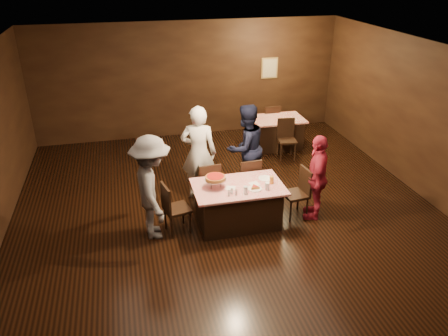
{
  "coord_description": "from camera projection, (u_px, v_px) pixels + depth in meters",
  "views": [
    {
      "loc": [
        -1.73,
        -6.18,
        4.42
      ],
      "look_at": [
        -0.1,
        0.66,
        1.0
      ],
      "focal_mm": 35.0,
      "sensor_mm": 36.0,
      "label": 1
    }
  ],
  "objects": [
    {
      "name": "main_table",
      "position": [
        238.0,
        205.0,
        7.86
      ],
      "size": [
        1.6,
        1.0,
        0.77
      ],
      "primitive_type": "cube",
      "color": "#A50B12",
      "rests_on": "ground"
    },
    {
      "name": "chair_end_left",
      "position": [
        177.0,
        208.0,
        7.59
      ],
      "size": [
        0.5,
        0.5,
        0.95
      ],
      "primitive_type": "cube",
      "rotation": [
        0.0,
        0.0,
        1.79
      ],
      "color": "black",
      "rests_on": "ground"
    },
    {
      "name": "plate_with_slice",
      "position": [
        255.0,
        188.0,
        7.57
      ],
      "size": [
        0.25,
        0.25,
        0.06
      ],
      "color": "white",
      "rests_on": "main_table"
    },
    {
      "name": "condiments",
      "position": [
        232.0,
        192.0,
        7.38
      ],
      "size": [
        0.17,
        0.1,
        0.09
      ],
      "color": "silver",
      "rests_on": "main_table"
    },
    {
      "name": "diner_red_shirt",
      "position": [
        317.0,
        177.0,
        7.9
      ],
      "size": [
        0.76,
        1.03,
        1.63
      ],
      "primitive_type": "imported",
      "rotation": [
        0.0,
        0.0,
        -2.0
      ],
      "color": "#A51F37",
      "rests_on": "ground"
    },
    {
      "name": "chair_back_far",
      "position": [
        269.0,
        121.0,
        11.55
      ],
      "size": [
        0.44,
        0.44,
        0.95
      ],
      "primitive_type": "cube",
      "rotation": [
        0.0,
        0.0,
        3.18
      ],
      "color": "black",
      "rests_on": "ground"
    },
    {
      "name": "chair_far_right",
      "position": [
        248.0,
        179.0,
        8.56
      ],
      "size": [
        0.44,
        0.44,
        0.95
      ],
      "primitive_type": "cube",
      "rotation": [
        0.0,
        0.0,
        3.19
      ],
      "color": "black",
      "rests_on": "ground"
    },
    {
      "name": "room",
      "position": [
        240.0,
        119.0,
        6.77
      ],
      "size": [
        10.0,
        10.04,
        3.02
      ],
      "color": "black",
      "rests_on": "ground"
    },
    {
      "name": "chair_back_near",
      "position": [
        287.0,
        140.0,
        10.41
      ],
      "size": [
        0.47,
        0.47,
        0.95
      ],
      "primitive_type": "cube",
      "rotation": [
        0.0,
        0.0,
        -0.12
      ],
      "color": "black",
      "rests_on": "ground"
    },
    {
      "name": "chair_far_left",
      "position": [
        208.0,
        184.0,
        8.39
      ],
      "size": [
        0.46,
        0.46,
        0.95
      ],
      "primitive_type": "cube",
      "rotation": [
        0.0,
        0.0,
        3.23
      ],
      "color": "black",
      "rests_on": "ground"
    },
    {
      "name": "glass_front_left",
      "position": [
        246.0,
        190.0,
        7.41
      ],
      "size": [
        0.08,
        0.08,
        0.14
      ],
      "primitive_type": "cylinder",
      "color": "silver",
      "rests_on": "main_table"
    },
    {
      "name": "plate_empty",
      "position": [
        265.0,
        178.0,
        7.93
      ],
      "size": [
        0.25,
        0.25,
        0.01
      ],
      "primitive_type": "cylinder",
      "color": "white",
      "rests_on": "main_table"
    },
    {
      "name": "pizza_stand",
      "position": [
        215.0,
        178.0,
        7.57
      ],
      "size": [
        0.38,
        0.38,
        0.22
      ],
      "color": "black",
      "rests_on": "main_table"
    },
    {
      "name": "chair_end_right",
      "position": [
        295.0,
        193.0,
        8.05
      ],
      "size": [
        0.47,
        0.47,
        0.95
      ],
      "primitive_type": "cube",
      "rotation": [
        0.0,
        0.0,
        -1.45
      ],
      "color": "black",
      "rests_on": "ground"
    },
    {
      "name": "glass_amber",
      "position": [
        272.0,
        180.0,
        7.74
      ],
      "size": [
        0.08,
        0.08,
        0.14
      ],
      "primitive_type": "cylinder",
      "color": "#BF7F26",
      "rests_on": "main_table"
    },
    {
      "name": "diner_navy_hoodie",
      "position": [
        246.0,
        148.0,
        8.86
      ],
      "size": [
        1.09,
        0.99,
        1.82
      ],
      "primitive_type": "imported",
      "rotation": [
        0.0,
        0.0,
        3.56
      ],
      "color": "black",
      "rests_on": "ground"
    },
    {
      "name": "glass_front_right",
      "position": [
        267.0,
        186.0,
        7.54
      ],
      "size": [
        0.08,
        0.08,
        0.14
      ],
      "primitive_type": "cylinder",
      "color": "silver",
      "rests_on": "main_table"
    },
    {
      "name": "napkin_left",
      "position": [
        231.0,
        188.0,
        7.61
      ],
      "size": [
        0.21,
        0.21,
        0.01
      ],
      "primitive_type": "cube",
      "rotation": [
        0.0,
        0.0,
        -0.35
      ],
      "color": "white",
      "rests_on": "main_table"
    },
    {
      "name": "back_table",
      "position": [
        277.0,
        133.0,
        11.06
      ],
      "size": [
        1.3,
        0.9,
        0.77
      ],
      "primitive_type": "cube",
      "color": "red",
      "rests_on": "ground"
    },
    {
      "name": "diner_white_jacket",
      "position": [
        199.0,
        153.0,
        8.5
      ],
      "size": [
        0.81,
        0.65,
        1.92
      ],
      "primitive_type": "imported",
      "rotation": [
        0.0,
        0.0,
        2.84
      ],
      "color": "silver",
      "rests_on": "ground"
    },
    {
      "name": "diner_grey_knit",
      "position": [
        152.0,
        188.0,
        7.3
      ],
      "size": [
        0.76,
        1.23,
        1.85
      ],
      "primitive_type": "imported",
      "rotation": [
        0.0,
        0.0,
        1.63
      ],
      "color": "slate",
      "rests_on": "ground"
    },
    {
      "name": "napkin_center",
      "position": [
        254.0,
        184.0,
        7.75
      ],
      "size": [
        0.19,
        0.19,
        0.01
      ],
      "primitive_type": "cube",
      "rotation": [
        0.0,
        0.0,
        0.21
      ],
      "color": "white",
      "rests_on": "main_table"
    }
  ]
}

